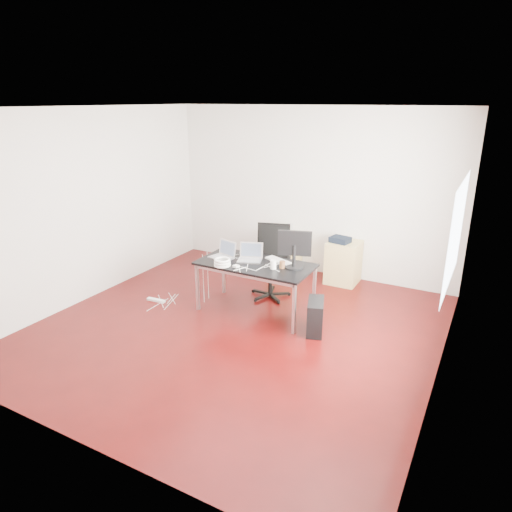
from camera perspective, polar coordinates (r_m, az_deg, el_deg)
The scene contains 18 objects.
room_shell at distance 5.61m, azimuth -2.32°, elevation 3.68°, with size 5.00×5.00×5.00m.
desk at distance 6.34m, azimuth -0.08°, elevation -1.37°, with size 1.60×0.80×0.73m.
office_chair at distance 6.93m, azimuth 1.94°, elevation -0.20°, with size 0.59×0.61×1.08m.
filing_cabinet_left at distance 7.98m, azimuth 3.48°, elevation 0.47°, with size 0.50×0.50×0.70m, color tan.
filing_cabinet_right at distance 7.62m, azimuth 10.86°, elevation -0.77°, with size 0.50×0.50×0.70m, color tan.
pc_tower at distance 6.01m, azimuth 7.42°, elevation -7.50°, with size 0.20×0.45×0.44m, color black.
wastebasket at distance 7.98m, azimuth 4.13°, elevation -1.14°, with size 0.24×0.24×0.28m, color black.
power_strip at distance 7.06m, azimuth -12.38°, elevation -5.41°, with size 0.30×0.06×0.04m, color white.
laptop_left at distance 6.55m, azimuth -4.09°, elevation 0.28°, with size 0.39×0.33×0.23m.
laptop_right at distance 6.44m, azimuth -0.75°, elevation -0.01°, with size 0.40×0.35×0.23m.
monitor at distance 6.11m, azimuth 4.85°, elevation 1.10°, with size 0.44×0.26×0.51m.
keyboard at distance 6.40m, azimuth 2.88°, elevation -0.60°, with size 0.44×0.14×0.02m, color white.
cup_white at distance 6.10m, azimuth 2.18°, elevation -1.08°, with size 0.08×0.08×0.12m, color white.
cup_brown at distance 6.14m, azimuth 3.29°, elevation -1.09°, with size 0.08×0.08×0.10m, color brown.
cable_coil at distance 6.22m, azimuth -4.23°, elevation -0.81°, with size 0.24×0.24×0.11m.
power_adapter at distance 6.18m, azimuth -2.50°, elevation -1.28°, with size 0.07×0.07×0.03m, color white.
speaker at distance 7.82m, azimuth 4.20°, elevation 3.42°, with size 0.09×0.08×0.18m, color #9E9E9E.
navy_garment at distance 7.46m, azimuth 10.48°, elevation 2.01°, with size 0.30×0.24×0.09m, color black.
Camera 1 is at (2.80, -4.65, 2.89)m, focal length 32.00 mm.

